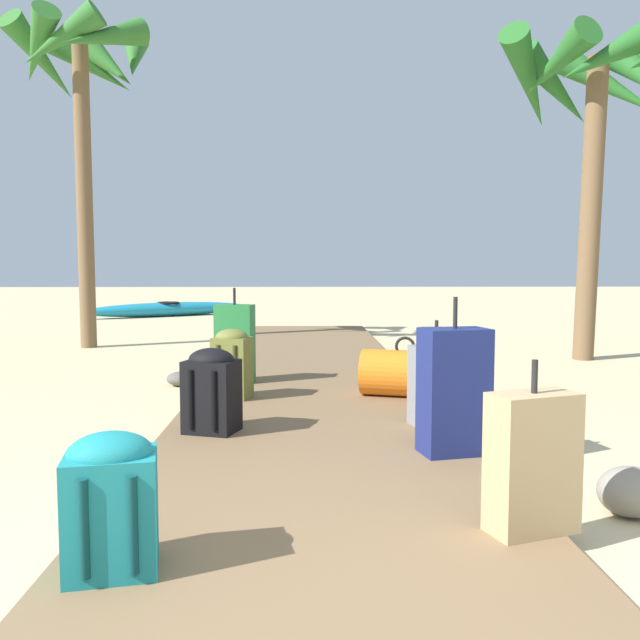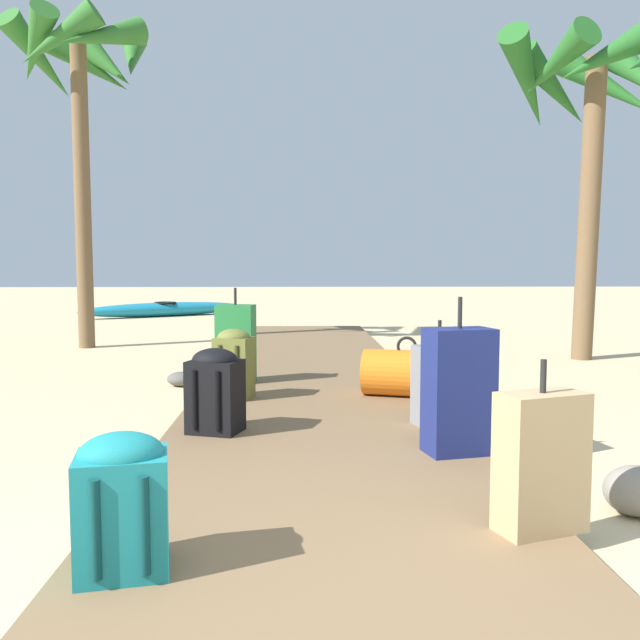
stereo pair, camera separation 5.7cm
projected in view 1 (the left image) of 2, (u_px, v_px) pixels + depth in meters
ground_plane at (311, 399)px, 5.60m from camera, size 60.00×60.00×0.00m
boardwalk at (310, 375)px, 6.60m from camera, size 1.91×9.98×0.08m
backpack_teal at (111, 499)px, 2.26m from camera, size 0.35×0.32×0.48m
suitcase_tan at (532, 463)px, 2.60m from camera, size 0.38×0.28×0.68m
suitcase_green at (235, 343)px, 5.96m from camera, size 0.36×0.25×0.85m
backpack_olive at (232, 362)px, 5.24m from camera, size 0.33×0.30×0.55m
suitcase_navy at (454, 391)px, 3.69m from camera, size 0.40×0.30×0.87m
suitcase_grey at (436, 385)px, 4.37m from camera, size 0.36×0.28×0.69m
duffel_bag_orange at (405, 373)px, 5.32m from camera, size 0.76×0.55×0.48m
backpack_black at (212, 388)px, 4.17m from camera, size 0.37×0.33×0.53m
palm_tree_far_left at (84, 75)px, 8.90m from camera, size 2.03×1.93×4.48m
palm_tree_far_right at (592, 94)px, 7.74m from camera, size 2.29×2.26×3.90m
kayak at (168, 309)px, 14.84m from camera, size 3.54×2.43×0.32m
rock_left_far at (181, 379)px, 6.23m from camera, size 0.31×0.29×0.13m
rock_right_mid at (631, 492)px, 2.99m from camera, size 0.32×0.30×0.23m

